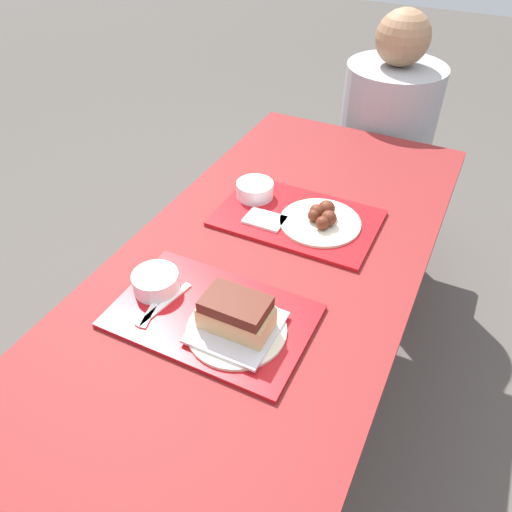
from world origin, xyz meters
name	(u,v)px	position (x,y,z in m)	size (l,w,h in m)	color
ground_plane	(259,429)	(0.00, 0.00, 0.00)	(12.00, 12.00, 0.00)	#4C4742
picnic_table	(259,298)	(0.00, 0.00, 0.65)	(0.76, 1.78, 0.75)	maroon
picnic_bench_far	(364,191)	(0.00, 1.11, 0.35)	(0.72, 0.28, 0.42)	maroon
tray_near	(212,316)	(-0.03, -0.19, 0.75)	(0.46, 0.29, 0.01)	#B21419
tray_far	(297,218)	(0.00, 0.25, 0.75)	(0.46, 0.29, 0.01)	#B21419
bowl_coleslaw_near	(156,281)	(-0.19, -0.18, 0.79)	(0.11, 0.11, 0.05)	silver
brisket_sandwich_plate	(236,319)	(0.05, -0.21, 0.80)	(0.22, 0.22, 0.10)	beige
plastic_fork_near	(156,301)	(-0.17, -0.22, 0.76)	(0.05, 0.17, 0.00)	white
plastic_knife_near	(164,304)	(-0.14, -0.22, 0.76)	(0.05, 0.17, 0.00)	white
bowl_coleslaw_far	(255,189)	(-0.16, 0.29, 0.79)	(0.11, 0.11, 0.05)	silver
wings_plate_far	(321,218)	(0.07, 0.25, 0.78)	(0.23, 0.23, 0.06)	beige
napkin_far	(265,220)	(-0.08, 0.19, 0.76)	(0.11, 0.08, 0.01)	white
person_seated_across	(388,119)	(0.05, 1.11, 0.71)	(0.39, 0.39, 0.71)	#9E9EA3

